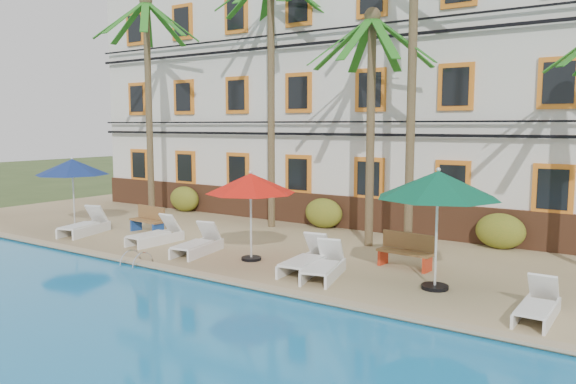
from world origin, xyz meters
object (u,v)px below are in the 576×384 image
Objects in this scene: palm_a at (148,79)px; pool_ladder at (137,264)px; umbrella_green at (438,185)px; lounger_f at (537,306)px; palm_c at (371,95)px; lounger_d at (307,260)px; lounger_b at (156,234)px; lounger_e at (324,266)px; umbrella_blue at (72,167)px; bench_left at (149,219)px; palm_b at (271,64)px; palm_d at (413,37)px; umbrella_red at (251,184)px; lounger_c at (198,244)px; lounger_a at (85,225)px; bench_right at (406,250)px.

pool_ladder is at bearing -45.50° from palm_a.
umbrella_green is 3.32m from lounger_f.
palm_c is 8.53m from pool_ladder.
lounger_b is at bearing 177.65° from lounger_d.
lounger_d reaches higher than lounger_e.
pool_ladder is (6.26, -2.48, -2.24)m from umbrella_blue.
pool_ladder is at bearing -162.93° from umbrella_green.
palm_a is 5.78m from bench_left.
palm_d reaches higher than palm_b.
umbrella_red is at bearing -22.61° from palm_a.
palm_d is 7.17m from lounger_d.
pool_ladder is (3.23, -3.35, -0.47)m from bench_left.
palm_b is 7.39m from lounger_b.
lounger_a is at bearing 179.95° from lounger_c.
bench_left is at bearing 174.58° from umbrella_green.
umbrella_green is at bearing -58.70° from palm_d.
palm_b is at bearing 167.51° from palm_c.
palm_a reaches higher than lounger_b.
palm_c is 6.92m from lounger_c.
lounger_b is 1.26× the size of bench_right.
umbrella_green is at bearing 6.38° from lounger_d.
palm_a is 13.43m from umbrella_green.
lounger_d is at bearing -2.35° from lounger_b.
lounger_b is 11.56m from lounger_f.
bench_right is at bearing 9.80° from lounger_a.
umbrella_green is 1.41× the size of lounger_c.
lounger_b is (-9.17, -0.12, -2.13)m from umbrella_green.
palm_a reaches higher than lounger_d.
umbrella_blue is 7.10m from pool_ladder.
palm_a is 9.24m from pool_ladder.
lounger_c is 2.71× the size of pool_ladder.
palm_c is at bearing 91.40° from lounger_d.
palm_d reaches higher than palm_c.
palm_a is 11.92m from lounger_e.
palm_b reaches higher than bench_right.
bench_left is (-10.79, 1.02, -1.95)m from umbrella_green.
umbrella_red is (2.60, -4.58, -3.82)m from palm_b.
umbrella_blue is at bearing 174.93° from lounger_c.
lounger_a is (-4.53, -4.85, -5.67)m from palm_b.
lounger_a is (0.34, -3.37, -5.26)m from palm_a.
umbrella_blue is 1.71× the size of bench_right.
palm_d is 4.70× the size of lounger_a.
bench_right reaches higher than lounger_b.
umbrella_green is 1.65× the size of lounger_f.
lounger_f is at bearing -36.68° from palm_c.
palm_a reaches higher than lounger_a.
palm_b reaches higher than lounger_b.
lounger_c is 0.97× the size of lounger_d.
umbrella_red is 1.31× the size of lounger_b.
lounger_e is at bearing -2.00° from lounger_c.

